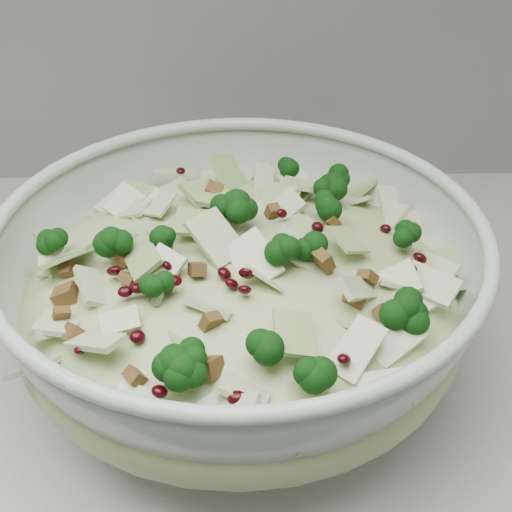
{
  "coord_description": "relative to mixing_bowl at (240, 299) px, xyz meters",
  "views": [
    {
      "loc": [
        -0.43,
        1.13,
        1.37
      ],
      "look_at": [
        -0.42,
        1.62,
        1.02
      ],
      "focal_mm": 50.0,
      "sensor_mm": 36.0,
      "label": 1
    }
  ],
  "objects": [
    {
      "name": "salad",
      "position": [
        -0.0,
        0.0,
        0.03
      ],
      "size": [
        0.4,
        0.4,
        0.16
      ],
      "rotation": [
        0.0,
        0.0,
        0.07
      ],
      "color": "#ACB77D",
      "rests_on": "mixing_bowl"
    },
    {
      "name": "mixing_bowl",
      "position": [
        0.0,
        0.0,
        0.0
      ],
      "size": [
        0.46,
        0.46,
        0.16
      ],
      "rotation": [
        0.0,
        0.0,
        0.15
      ],
      "color": "#B6C8B7",
      "rests_on": "counter"
    }
  ]
}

